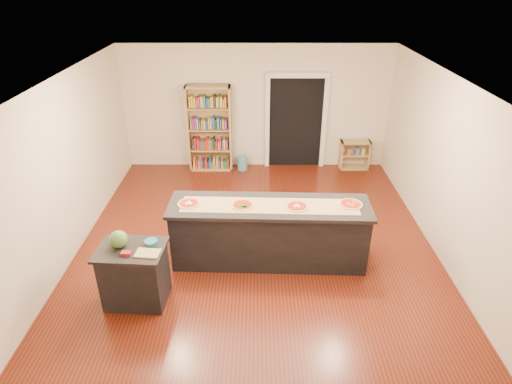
{
  "coord_description": "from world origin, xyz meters",
  "views": [
    {
      "loc": [
        0.01,
        -5.91,
        4.25
      ],
      "look_at": [
        0.0,
        0.2,
        1.0
      ],
      "focal_mm": 30.0,
      "sensor_mm": 36.0,
      "label": 1
    }
  ],
  "objects_px": {
    "kitchen_island": "(269,233)",
    "side_counter": "(135,275)",
    "waste_bin": "(242,163)",
    "watermelon": "(119,239)",
    "low_shelf": "(354,155)",
    "bookshelf": "(210,129)"
  },
  "relations": [
    {
      "from": "bookshelf",
      "to": "watermelon",
      "type": "bearing_deg",
      "value": -99.9
    },
    {
      "from": "kitchen_island",
      "to": "watermelon",
      "type": "bearing_deg",
      "value": -153.78
    },
    {
      "from": "bookshelf",
      "to": "waste_bin",
      "type": "relative_size",
      "value": 5.8
    },
    {
      "from": "low_shelf",
      "to": "watermelon",
      "type": "distance_m",
      "value": 6.13
    },
    {
      "from": "side_counter",
      "to": "kitchen_island",
      "type": "bearing_deg",
      "value": 30.64
    },
    {
      "from": "watermelon",
      "to": "waste_bin",
      "type": "bearing_deg",
      "value": 71.08
    },
    {
      "from": "side_counter",
      "to": "waste_bin",
      "type": "distance_m",
      "value": 4.65
    },
    {
      "from": "kitchen_island",
      "to": "side_counter",
      "type": "xyz_separation_m",
      "value": [
        -1.89,
        -0.96,
        -0.06
      ]
    },
    {
      "from": "kitchen_island",
      "to": "watermelon",
      "type": "height_order",
      "value": "watermelon"
    },
    {
      "from": "bookshelf",
      "to": "watermelon",
      "type": "xyz_separation_m",
      "value": [
        -0.78,
        -4.45,
        0.03
      ]
    },
    {
      "from": "waste_bin",
      "to": "low_shelf",
      "type": "bearing_deg",
      "value": 1.91
    },
    {
      "from": "side_counter",
      "to": "low_shelf",
      "type": "bearing_deg",
      "value": 52.41
    },
    {
      "from": "waste_bin",
      "to": "watermelon",
      "type": "height_order",
      "value": "watermelon"
    },
    {
      "from": "side_counter",
      "to": "watermelon",
      "type": "relative_size",
      "value": 3.75
    },
    {
      "from": "low_shelf",
      "to": "watermelon",
      "type": "relative_size",
      "value": 2.83
    },
    {
      "from": "side_counter",
      "to": "low_shelf",
      "type": "distance_m",
      "value": 6.02
    },
    {
      "from": "kitchen_island",
      "to": "side_counter",
      "type": "distance_m",
      "value": 2.12
    },
    {
      "from": "low_shelf",
      "to": "waste_bin",
      "type": "relative_size",
      "value": 2.02
    },
    {
      "from": "side_counter",
      "to": "low_shelf",
      "type": "height_order",
      "value": "side_counter"
    },
    {
      "from": "bookshelf",
      "to": "watermelon",
      "type": "distance_m",
      "value": 4.52
    },
    {
      "from": "kitchen_island",
      "to": "watermelon",
      "type": "xyz_separation_m",
      "value": [
        -2.04,
        -0.92,
        0.5
      ]
    },
    {
      "from": "side_counter",
      "to": "watermelon",
      "type": "xyz_separation_m",
      "value": [
        -0.15,
        0.04,
        0.56
      ]
    }
  ]
}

